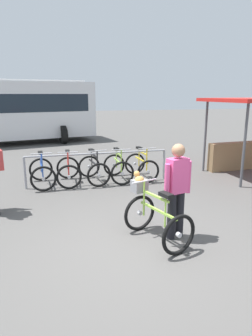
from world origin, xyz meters
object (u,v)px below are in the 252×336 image
Objects in this scene: racked_bike_red at (68,171)px; person_with_featured_bike at (177,187)px; racked_bike_black at (94,169)px; racked_bike_yellow at (141,166)px; featured_bicycle at (153,212)px; racked_bike_lime at (118,168)px; racked_bike_blue at (42,173)px.

person_with_featured_bike is at bearing -67.57° from racked_bike_red.
person_with_featured_bike is (0.82, -3.67, 0.54)m from racked_bike_black.
racked_bike_red is 0.97× the size of racked_bike_black.
person_with_featured_bike reaches higher than racked_bike_black.
racked_bike_red is 2.10m from racked_bike_yellow.
racked_bike_black is 0.93× the size of featured_bicycle.
featured_bicycle is at bearing -83.20° from racked_bike_black.
person_with_featured_bike is at bearing -88.15° from racked_bike_lime.
racked_bike_red is at bearing 179.58° from racked_bike_black.
person_with_featured_bike is (0.39, -0.06, 0.42)m from featured_bicycle.
racked_bike_blue is 1.01× the size of racked_bike_red.
racked_bike_black and racked_bike_lime have the same top height.
racked_bike_red and racked_bike_black have the same top height.
racked_bike_black is (1.40, -0.01, 0.00)m from racked_bike_blue.
person_with_featured_bike is at bearing -8.71° from featured_bicycle.
racked_bike_yellow is at bearing -0.42° from racked_bike_black.
racked_bike_lime and racked_bike_yellow have the same top height.
featured_bicycle reaches higher than racked_bike_blue.
featured_bicycle reaches higher than racked_bike_lime.
racked_bike_black is 1.05× the size of racked_bike_lime.
racked_bike_red is 0.69× the size of person_with_featured_bike.
racked_bike_black is 0.71× the size of person_with_featured_bike.
featured_bicycle is (0.43, -3.61, 0.12)m from racked_bike_black.
person_with_featured_bike is (0.12, -3.67, 0.54)m from racked_bike_lime.
racked_bike_red is at bearing 179.58° from racked_bike_yellow.
racked_bike_yellow is at bearing 80.97° from person_with_featured_bike.
racked_bike_yellow is at bearing -0.42° from racked_bike_lime.
racked_bike_red is 1.01× the size of racked_bike_lime.
racked_bike_blue and racked_bike_yellow have the same top height.
racked_bike_blue and racked_bike_lime have the same top height.
racked_bike_black is 0.70m from racked_bike_lime.
person_with_featured_bike is at bearing -99.03° from racked_bike_yellow.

